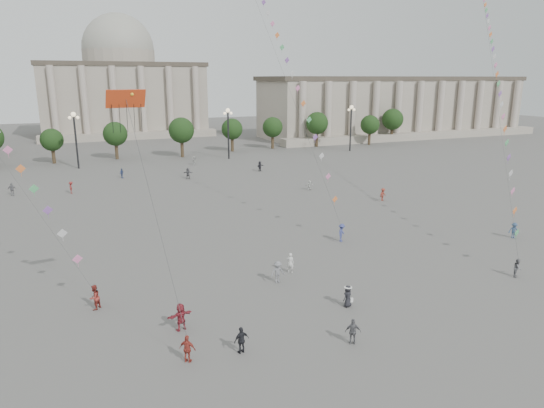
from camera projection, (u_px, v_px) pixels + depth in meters
name	position (u px, v px, depth m)	size (l,w,h in m)	color
ground	(324.00, 313.00, 35.49)	(360.00, 360.00, 0.00)	#4F4D4B
hall_east	(395.00, 107.00, 145.15)	(84.00, 26.22, 17.20)	gray
hall_central	(122.00, 87.00, 147.38)	(48.30, 34.30, 35.50)	gray
tree_row	(150.00, 133.00, 103.84)	(137.12, 5.12, 8.00)	#382B1C
lamp_post_mid_west	(75.00, 130.00, 90.62)	(2.00, 0.90, 10.65)	#262628
lamp_post_mid_east	(228.00, 124.00, 101.77)	(2.00, 0.90, 10.65)	#262628
lamp_post_far_east	(351.00, 120.00, 112.92)	(2.00, 0.90, 10.65)	#262628
person_crowd_0	(122.00, 173.00, 83.35)	(0.99, 0.41, 1.70)	#36477A
person_crowd_4	(194.00, 160.00, 96.40)	(1.57, 0.50, 1.69)	beige
person_crowd_6	(278.00, 272.00, 40.60)	(1.23, 0.70, 1.90)	slate
person_crowd_7	(309.00, 185.00, 74.48)	(1.41, 0.45, 1.52)	silver
person_crowd_8	(383.00, 194.00, 67.95)	(1.16, 0.66, 1.79)	maroon
person_crowd_9	(260.00, 166.00, 89.50)	(1.73, 0.55, 1.87)	black
person_crowd_12	(188.00, 173.00, 82.82)	(1.74, 0.55, 1.88)	#58585C
person_crowd_13	(290.00, 263.00, 42.74)	(0.67, 0.44, 1.83)	silver
person_crowd_14	(514.00, 230.00, 51.97)	(1.12, 0.64, 1.73)	navy
person_crowd_16	(12.00, 189.00, 70.94)	(1.09, 0.45, 1.86)	slate
person_crowd_17	(71.00, 187.00, 72.26)	(1.15, 0.66, 1.79)	maroon
tourist_0	(188.00, 349.00, 29.19)	(1.04, 0.43, 1.77)	#9F362B
tourist_2	(181.00, 317.00, 32.93)	(1.81, 0.58, 1.95)	maroon
tourist_3	(353.00, 332.00, 31.20)	(1.03, 0.43, 1.75)	#5B5B5F
tourist_4	(241.00, 340.00, 30.18)	(1.03, 0.43, 1.75)	black
kite_flyer_0	(94.00, 297.00, 35.88)	(0.93, 0.73, 1.92)	maroon
kite_flyer_1	(342.00, 233.00, 50.90)	(1.25, 0.72, 1.93)	#394180
kite_flyer_2	(517.00, 268.00, 41.85)	(0.78, 0.61, 1.61)	slate
hat_person	(348.00, 296.00, 36.33)	(0.97, 0.82, 1.69)	black
dragon_kite	(127.00, 113.00, 27.40)	(2.25, 1.83, 14.72)	red
kite_train_mid	(262.00, 3.00, 67.21)	(2.55, 47.14, 66.70)	#3F3F3F
kite_train_east	(494.00, 61.00, 62.81)	(32.63, 40.13, 61.55)	#3F3F3F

